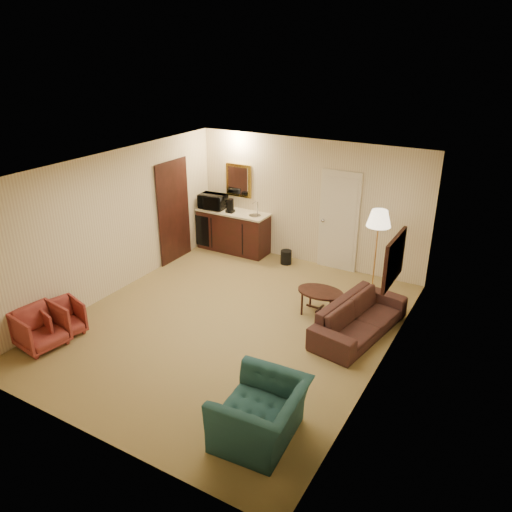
{
  "coord_description": "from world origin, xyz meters",
  "views": [
    {
      "loc": [
        3.95,
        -6.03,
        4.32
      ],
      "look_at": [
        0.2,
        0.5,
        1.08
      ],
      "focal_mm": 35.0,
      "sensor_mm": 36.0,
      "label": 1
    }
  ],
  "objects": [
    {
      "name": "ground",
      "position": [
        0.0,
        0.0,
        0.0
      ],
      "size": [
        6.0,
        6.0,
        0.0
      ],
      "primitive_type": "plane",
      "color": "olive",
      "rests_on": "ground"
    },
    {
      "name": "room_walls",
      "position": [
        -0.1,
        0.77,
        1.72
      ],
      "size": [
        5.02,
        6.01,
        2.61
      ],
      "color": "beige",
      "rests_on": "ground"
    },
    {
      "name": "wetbar_cabinet",
      "position": [
        -1.65,
        2.72,
        0.46
      ],
      "size": [
        1.64,
        0.58,
        0.92
      ],
      "primitive_type": "cube",
      "color": "#341110",
      "rests_on": "ground"
    },
    {
      "name": "sofa",
      "position": [
        1.95,
        0.77,
        0.38
      ],
      "size": [
        0.89,
        2.0,
        0.76
      ],
      "primitive_type": "imported",
      "rotation": [
        0.0,
        0.0,
        1.4
      ],
      "color": "black",
      "rests_on": "ground"
    },
    {
      "name": "teal_armchair",
      "position": [
        1.71,
        -2.02,
        0.47
      ],
      "size": [
        0.77,
        1.12,
        0.94
      ],
      "primitive_type": "imported",
      "rotation": [
        0.0,
        0.0,
        -1.5
      ],
      "color": "#1B4345",
      "rests_on": "ground"
    },
    {
      "name": "rose_chair_near",
      "position": [
        -2.15,
        -2.0,
        0.34
      ],
      "size": [
        0.71,
        0.75,
        0.68
      ],
      "primitive_type": "imported",
      "rotation": [
        0.0,
        0.0,
        1.42
      ],
      "color": "brown",
      "rests_on": "ground"
    },
    {
      "name": "rose_chair_far",
      "position": [
        -2.15,
        -1.6,
        0.3
      ],
      "size": [
        0.69,
        0.72,
        0.6
      ],
      "primitive_type": "imported",
      "rotation": [
        0.0,
        0.0,
        1.29
      ],
      "color": "brown",
      "rests_on": "ground"
    },
    {
      "name": "coffee_table",
      "position": [
        1.17,
        1.0,
        0.23
      ],
      "size": [
        0.83,
        0.58,
        0.46
      ],
      "primitive_type": "cube",
      "rotation": [
        0.0,
        0.0,
        -0.05
      ],
      "color": "black",
      "rests_on": "ground"
    },
    {
      "name": "floor_lamp",
      "position": [
        1.7,
        2.23,
        0.82
      ],
      "size": [
        0.53,
        0.53,
        1.63
      ],
      "primitive_type": "cube",
      "rotation": [
        0.0,
        0.0,
        -0.25
      ],
      "color": "gold",
      "rests_on": "ground"
    },
    {
      "name": "waste_bin",
      "position": [
        -0.3,
        2.65,
        0.15
      ],
      "size": [
        0.31,
        0.31,
        0.29
      ],
      "primitive_type": "cylinder",
      "rotation": [
        0.0,
        0.0,
        -0.4
      ],
      "color": "black",
      "rests_on": "ground"
    },
    {
      "name": "microwave",
      "position": [
        -2.15,
        2.68,
        1.12
      ],
      "size": [
        0.6,
        0.36,
        0.39
      ],
      "primitive_type": "imported",
      "rotation": [
        0.0,
        0.0,
        0.08
      ],
      "color": "black",
      "rests_on": "wetbar_cabinet"
    },
    {
      "name": "coffee_maker",
      "position": [
        -1.66,
        2.63,
        1.07
      ],
      "size": [
        0.2,
        0.2,
        0.3
      ],
      "primitive_type": "cylinder",
      "rotation": [
        0.0,
        0.0,
        -0.3
      ],
      "color": "black",
      "rests_on": "wetbar_cabinet"
    }
  ]
}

